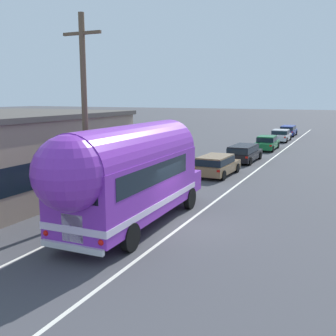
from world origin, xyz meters
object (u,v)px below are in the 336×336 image
utility_pole (85,115)px  painted_bus (127,173)px  car_second (244,152)px  car_fifth (288,130)px  car_lead (217,164)px  car_fourth (281,135)px  car_third (267,142)px

utility_pole → painted_bus: size_ratio=0.83×
car_second → car_fifth: size_ratio=1.04×
car_lead → car_fifth: 29.66m
painted_bus → car_fifth: 41.59m
painted_bus → car_second: bearing=90.0°
utility_pole → car_fifth: (2.42, 40.91, -3.63)m
utility_pole → car_fifth: bearing=86.6°
utility_pole → car_lead: bearing=79.2°
car_lead → car_fifth: bearing=89.5°
car_lead → car_second: (0.22, 6.33, 0.01)m
utility_pole → car_fourth: size_ratio=1.86×
painted_bus → car_third: size_ratio=2.17×
utility_pole → car_second: utility_pole is taller
car_third → utility_pole: bearing=-95.8°
painted_bus → car_third: painted_bus is taller
car_fifth → car_third: bearing=-89.3°
car_lead → car_third: bearing=88.2°
car_second → car_third: bearing=88.4°
car_lead → utility_pole: bearing=-100.8°
utility_pole → car_fourth: utility_pole is taller
car_second → utility_pole: bearing=-97.7°
painted_bus → car_fourth: painted_bus is taller
utility_pole → car_second: size_ratio=1.78×
car_lead → car_fifth: same height
car_third → car_fourth: same height
car_second → car_fifth: (0.04, 23.33, -0.00)m
painted_bus → car_lead: painted_bus is taller
utility_pole → car_lead: size_ratio=1.92×
car_lead → car_fourth: 22.77m
painted_bus → car_fifth: (0.04, 41.56, -1.51)m
car_fourth → utility_pole: bearing=-94.3°
utility_pole → car_fourth: bearing=85.7°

